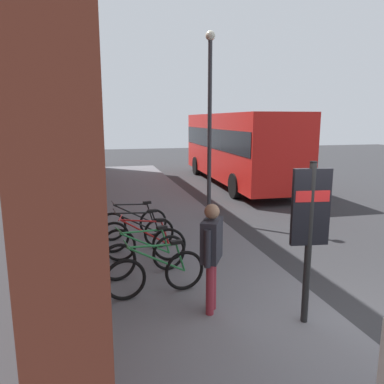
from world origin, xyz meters
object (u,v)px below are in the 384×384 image
object	(u,v)px
city_bus	(236,144)
pedestrian_near_bus	(212,247)
transit_info_sign	(310,218)
bicycle_far_end	(137,234)
street_lamp	(210,111)
bicycle_mid_rack	(133,223)
bicycle_nearest_sign	(156,273)
bicycle_beside_lamp	(144,243)
bicycle_end_of_row	(145,256)

from	to	relation	value
city_bus	pedestrian_near_bus	world-z (taller)	city_bus
transit_info_sign	city_bus	xyz separation A→B (m)	(12.49, -3.66, 0.20)
city_bus	transit_info_sign	bearing A→B (deg)	163.67
bicycle_far_end	street_lamp	bearing A→B (deg)	-45.81
bicycle_far_end	street_lamp	world-z (taller)	street_lamp
bicycle_mid_rack	transit_info_sign	bearing A→B (deg)	-155.85
bicycle_nearest_sign	street_lamp	world-z (taller)	street_lamp
bicycle_beside_lamp	bicycle_mid_rack	distance (m)	1.62
bicycle_beside_lamp	city_bus	world-z (taller)	city_bus
city_bus	street_lamp	xyz separation A→B (m)	(-6.38, 3.30, 1.39)
bicycle_end_of_row	bicycle_mid_rack	world-z (taller)	same
bicycle_mid_rack	transit_info_sign	distance (m)	5.22
bicycle_nearest_sign	bicycle_mid_rack	xyz separation A→B (m)	(3.23, 0.07, -0.00)
pedestrian_near_bus	city_bus	bearing A→B (deg)	-22.53
bicycle_end_of_row	pedestrian_near_bus	bearing A→B (deg)	-153.68
bicycle_end_of_row	street_lamp	bearing A→B (deg)	-32.58
bicycle_beside_lamp	street_lamp	size ratio (longest dim) A/B	0.32
street_lamp	bicycle_far_end	bearing A→B (deg)	134.19
transit_info_sign	street_lamp	world-z (taller)	street_lamp
street_lamp	bicycle_nearest_sign	bearing A→B (deg)	153.35
bicycle_end_of_row	transit_info_sign	xyz separation A→B (m)	(-2.28, -2.08, 1.21)
pedestrian_near_bus	bicycle_beside_lamp	bearing A→B (deg)	17.20
bicycle_far_end	city_bus	world-z (taller)	city_bus
pedestrian_near_bus	bicycle_nearest_sign	bearing A→B (deg)	43.69
bicycle_nearest_sign	city_bus	size ratio (longest dim) A/B	0.17
bicycle_beside_lamp	pedestrian_near_bus	world-z (taller)	pedestrian_near_bus
bicycle_mid_rack	street_lamp	size ratio (longest dim) A/B	0.33
bicycle_beside_lamp	bicycle_end_of_row	bearing A→B (deg)	173.42
bicycle_far_end	street_lamp	size ratio (longest dim) A/B	0.33
bicycle_nearest_sign	bicycle_end_of_row	world-z (taller)	same
bicycle_mid_rack	city_bus	size ratio (longest dim) A/B	0.17
transit_info_sign	bicycle_end_of_row	bearing A→B (deg)	42.36
pedestrian_near_bus	bicycle_mid_rack	bearing A→B (deg)	11.49
bicycle_far_end	bicycle_end_of_row	bearing A→B (deg)	179.76
bicycle_far_end	street_lamp	distance (m)	4.40
bicycle_nearest_sign	bicycle_end_of_row	size ratio (longest dim) A/B	1.02
bicycle_mid_rack	pedestrian_near_bus	world-z (taller)	pedestrian_near_bus
bicycle_end_of_row	bicycle_mid_rack	xyz separation A→B (m)	(2.35, -0.01, 0.00)
bicycle_beside_lamp	transit_info_sign	xyz separation A→B (m)	(-3.01, -2.00, 1.21)
bicycle_beside_lamp	street_lamp	xyz separation A→B (m)	(3.10, -2.36, 2.80)
bicycle_far_end	bicycle_beside_lamp	bearing A→B (deg)	-173.95
bicycle_far_end	pedestrian_near_bus	size ratio (longest dim) A/B	1.02
bicycle_mid_rack	pedestrian_near_bus	distance (m)	4.14
transit_info_sign	pedestrian_near_bus	size ratio (longest dim) A/B	1.39
bicycle_far_end	pedestrian_near_bus	bearing A→B (deg)	-165.33
bicycle_nearest_sign	bicycle_mid_rack	distance (m)	3.23
bicycle_nearest_sign	pedestrian_near_bus	bearing A→B (deg)	-136.31
bicycle_nearest_sign	street_lamp	bearing A→B (deg)	-26.65
city_bus	pedestrian_near_bus	xyz separation A→B (m)	(-11.86, 4.92, -0.74)
bicycle_end_of_row	city_bus	bearing A→B (deg)	-29.38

